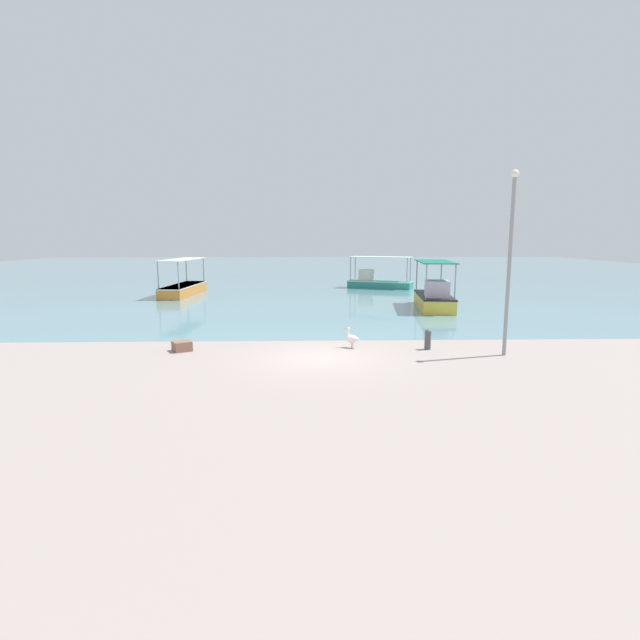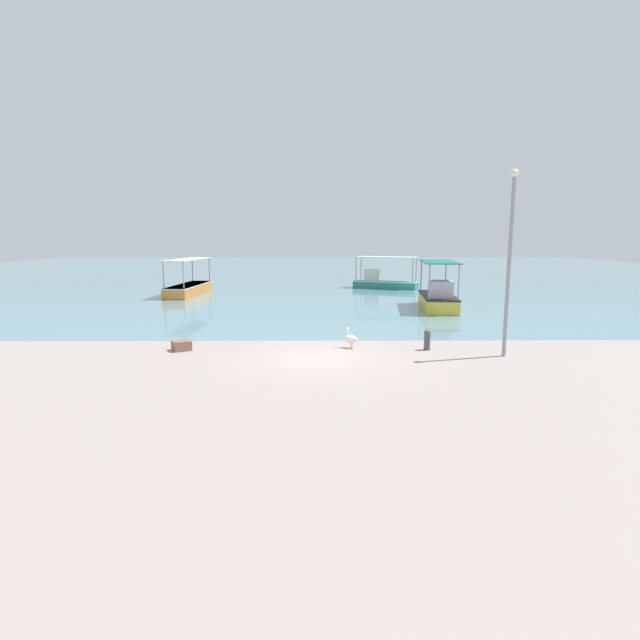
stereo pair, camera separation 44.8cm
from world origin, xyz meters
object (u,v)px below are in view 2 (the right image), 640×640
object	(u,v)px
fishing_boat_far_left	(384,281)
cargo_crate	(182,345)
fishing_boat_outer	(189,287)
pelican	(351,338)
mooring_bollard	(427,339)
fishing_boat_near_left	(438,298)
lamp_post	(510,255)

from	to	relation	value
fishing_boat_far_left	cargo_crate	bearing A→B (deg)	-114.69
fishing_boat_outer	pelican	world-z (taller)	fishing_boat_outer
pelican	mooring_bollard	bearing A→B (deg)	-6.95
fishing_boat_near_left	fishing_boat_far_left	xyz separation A→B (m)	(-1.58, 12.65, -0.10)
fishing_boat_far_left	lamp_post	distance (m)	24.94
fishing_boat_outer	fishing_boat_far_left	bearing A→B (deg)	17.27
fishing_boat_far_left	mooring_bollard	xyz separation A→B (m)	(-1.50, -23.70, -0.17)
lamp_post	fishing_boat_far_left	bearing A→B (deg)	92.48
fishing_boat_far_left	lamp_post	bearing A→B (deg)	-87.52
lamp_post	mooring_bollard	xyz separation A→B (m)	(-2.57, 1.03, -3.23)
fishing_boat_far_left	pelican	bearing A→B (deg)	-100.67
fishing_boat_far_left	pelican	size ratio (longest dim) A/B	7.04
fishing_boat_outer	pelican	bearing A→B (deg)	-59.45
fishing_boat_far_left	cargo_crate	xyz separation A→B (m)	(-10.89, -23.70, -0.41)
cargo_crate	pelican	bearing A→B (deg)	3.06
fishing_boat_outer	cargo_crate	world-z (taller)	fishing_boat_outer
fishing_boat_near_left	fishing_boat_far_left	bearing A→B (deg)	97.11
fishing_boat_near_left	fishing_boat_outer	size ratio (longest dim) A/B	0.85
fishing_boat_far_left	cargo_crate	world-z (taller)	fishing_boat_far_left
pelican	cargo_crate	size ratio (longest dim) A/B	1.24
lamp_post	cargo_crate	distance (m)	12.50
fishing_boat_near_left	pelican	world-z (taller)	fishing_boat_near_left
lamp_post	mooring_bollard	distance (m)	4.26
fishing_boat_outer	mooring_bollard	size ratio (longest dim) A/B	8.82
pelican	lamp_post	bearing A→B (deg)	-14.20
fishing_boat_outer	cargo_crate	xyz separation A→B (m)	(4.47, -18.92, -0.36)
lamp_post	fishing_boat_outer	bearing A→B (deg)	129.47
mooring_bollard	lamp_post	bearing A→B (deg)	-21.85
mooring_bollard	cargo_crate	size ratio (longest dim) A/B	1.23
cargo_crate	fishing_boat_far_left	bearing A→B (deg)	65.31
pelican	cargo_crate	bearing A→B (deg)	-176.94
cargo_crate	fishing_boat_outer	bearing A→B (deg)	103.28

